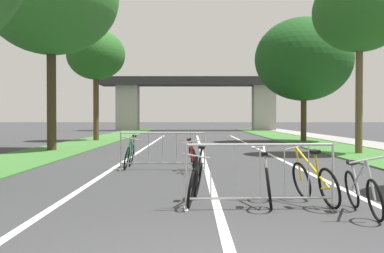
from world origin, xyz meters
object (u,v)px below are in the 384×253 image
object	(u,v)px
crowd_barrier_second	(161,151)
bicycle_yellow_4	(313,182)
tree_left_cypress_far	(95,55)
bicycle_black_1	(194,182)
tree_right_oak_mid	(358,13)
tree_right_maple_mid	(303,59)
bicycle_red_3	(192,158)
bicycle_green_5	(128,155)
crowd_barrier_nearest	(259,177)
bicycle_white_0	(267,182)
bicycle_silver_2	(361,191)

from	to	relation	value
crowd_barrier_second	bicycle_yellow_4	world-z (taller)	crowd_barrier_second
tree_left_cypress_far	bicycle_black_1	size ratio (longest dim) A/B	4.14
tree_right_oak_mid	crowd_barrier_second	size ratio (longest dim) A/B	2.96
tree_right_oak_mid	tree_right_maple_mid	distance (m)	9.89
bicycle_red_3	bicycle_green_5	world-z (taller)	bicycle_green_5
tree_left_cypress_far	tree_right_maple_mid	bearing A→B (deg)	-6.23
crowd_barrier_nearest	bicycle_red_3	bearing A→B (deg)	100.66
bicycle_yellow_4	bicycle_white_0	bearing A→B (deg)	169.95
tree_right_maple_mid	bicycle_black_1	bearing A→B (deg)	-107.19
bicycle_red_3	crowd_barrier_second	bearing A→B (deg)	-34.26
bicycle_red_3	tree_right_maple_mid	bearing A→B (deg)	-117.58
bicycle_green_5	bicycle_silver_2	bearing A→B (deg)	123.16
bicycle_white_0	crowd_barrier_nearest	bearing A→B (deg)	-106.91
tree_right_maple_mid	bicycle_yellow_4	distance (m)	22.26
bicycle_yellow_4	bicycle_green_5	xyz separation A→B (m)	(-3.84, 6.01, -0.00)
bicycle_yellow_4	tree_left_cypress_far	bearing A→B (deg)	97.16
tree_right_oak_mid	crowd_barrier_nearest	bearing A→B (deg)	-114.90
bicycle_yellow_4	bicycle_green_5	bearing A→B (deg)	110.33
tree_right_maple_mid	bicycle_red_3	xyz separation A→B (m)	(-6.57, -16.22, -4.53)
crowd_barrier_second	tree_left_cypress_far	bearing A→B (deg)	106.65
crowd_barrier_second	bicycle_white_0	distance (m)	5.97
bicycle_white_0	bicycle_black_1	size ratio (longest dim) A/B	1.01
crowd_barrier_nearest	bicycle_silver_2	xyz separation A→B (m)	(1.47, -0.44, -0.17)
bicycle_silver_2	crowd_barrier_second	bearing A→B (deg)	-61.59
crowd_barrier_second	bicycle_black_1	bearing A→B (deg)	-80.83
crowd_barrier_second	bicycle_red_3	xyz separation A→B (m)	(0.86, -0.47, -0.15)
bicycle_green_5	crowd_barrier_nearest	bearing A→B (deg)	114.95
crowd_barrier_second	bicycle_green_5	size ratio (longest dim) A/B	1.45
tree_left_cypress_far	crowd_barrier_second	bearing A→B (deg)	-73.35
tree_right_maple_mid	bicycle_silver_2	bearing A→B (deg)	-100.36
bicycle_white_0	bicycle_green_5	distance (m)	6.78
tree_right_maple_mid	crowd_barrier_nearest	size ratio (longest dim) A/B	3.03
tree_right_maple_mid	crowd_barrier_second	bearing A→B (deg)	-115.27
bicycle_black_1	bicycle_green_5	distance (m)	6.17
crowd_barrier_nearest	bicycle_green_5	size ratio (longest dim) A/B	1.45
crowd_barrier_second	bicycle_white_0	xyz separation A→B (m)	(2.09, -5.59, -0.14)
bicycle_silver_2	bicycle_yellow_4	size ratio (longest dim) A/B	0.99
bicycle_yellow_4	crowd_barrier_second	bearing A→B (deg)	105.07
bicycle_green_5	bicycle_yellow_4	bearing A→B (deg)	123.58
bicycle_green_5	crowd_barrier_second	bearing A→B (deg)	156.07
bicycle_silver_2	bicycle_yellow_4	distance (m)	1.02
crowd_barrier_nearest	bicycle_red_3	world-z (taller)	crowd_barrier_nearest
bicycle_silver_2	bicycle_green_5	world-z (taller)	bicycle_green_5
tree_left_cypress_far	bicycle_white_0	xyz separation A→B (m)	(7.21, -22.71, -4.91)
tree_left_cypress_far	tree_right_maple_mid	world-z (taller)	tree_right_maple_mid
tree_right_oak_mid	bicycle_silver_2	bearing A→B (deg)	-108.18
tree_right_oak_mid	bicycle_black_1	bearing A→B (deg)	-120.03
bicycle_red_3	bicycle_yellow_4	world-z (taller)	bicycle_yellow_4
bicycle_white_0	bicycle_yellow_4	bearing A→B (deg)	9.62
tree_left_cypress_far	bicycle_yellow_4	bearing A→B (deg)	-70.59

